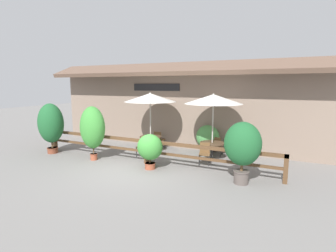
{
  "coord_description": "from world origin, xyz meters",
  "views": [
    {
      "loc": [
        5.25,
        -7.76,
        3.12
      ],
      "look_at": [
        0.73,
        1.55,
        1.49
      ],
      "focal_mm": 28.0,
      "sensor_mm": 36.0,
      "label": 1
    }
  ],
  "objects_px": {
    "patio_umbrella_middle": "(213,99)",
    "potted_plant_small_flowering": "(93,128)",
    "patio_umbrella_near": "(150,98)",
    "chair_near_streetside": "(143,146)",
    "chair_middle_streetside": "(205,152)",
    "potted_plant_tall_tropical": "(150,148)",
    "dining_table_near": "(151,139)",
    "potted_plant_entrance_palm": "(51,124)",
    "chair_middle_wallside": "(217,145)",
    "potted_plant_broad_leaf": "(208,137)",
    "potted_plant_corner_fern": "(243,146)",
    "dining_table_middle": "(212,146)",
    "chair_near_wallside": "(159,139)"
  },
  "relations": [
    {
      "from": "patio_umbrella_middle",
      "to": "potted_plant_small_flowering",
      "type": "distance_m",
      "value": 5.11
    },
    {
      "from": "patio_umbrella_near",
      "to": "chair_near_streetside",
      "type": "height_order",
      "value": "patio_umbrella_near"
    },
    {
      "from": "chair_middle_streetside",
      "to": "potted_plant_tall_tropical",
      "type": "bearing_deg",
      "value": -152.58
    },
    {
      "from": "dining_table_near",
      "to": "chair_near_streetside",
      "type": "relative_size",
      "value": 1.21
    },
    {
      "from": "potted_plant_tall_tropical",
      "to": "potted_plant_entrance_palm",
      "type": "height_order",
      "value": "potted_plant_entrance_palm"
    },
    {
      "from": "patio_umbrella_near",
      "to": "patio_umbrella_middle",
      "type": "bearing_deg",
      "value": -0.27
    },
    {
      "from": "potted_plant_entrance_palm",
      "to": "potted_plant_small_flowering",
      "type": "xyz_separation_m",
      "value": [
        2.48,
        -0.03,
        -0.0
      ]
    },
    {
      "from": "chair_middle_wallside",
      "to": "potted_plant_broad_leaf",
      "type": "height_order",
      "value": "potted_plant_broad_leaf"
    },
    {
      "from": "potted_plant_corner_fern",
      "to": "patio_umbrella_near",
      "type": "bearing_deg",
      "value": 154.11
    },
    {
      "from": "potted_plant_broad_leaf",
      "to": "dining_table_middle",
      "type": "bearing_deg",
      "value": -61.82
    },
    {
      "from": "chair_middle_streetside",
      "to": "potted_plant_broad_leaf",
      "type": "relative_size",
      "value": 0.64
    },
    {
      "from": "potted_plant_small_flowering",
      "to": "potted_plant_entrance_palm",
      "type": "bearing_deg",
      "value": 179.23
    },
    {
      "from": "patio_umbrella_near",
      "to": "potted_plant_corner_fern",
      "type": "bearing_deg",
      "value": -25.89
    },
    {
      "from": "chair_middle_streetside",
      "to": "chair_near_wallside",
      "type": "bearing_deg",
      "value": 137.21
    },
    {
      "from": "chair_middle_wallside",
      "to": "dining_table_middle",
      "type": "bearing_deg",
      "value": 87.4
    },
    {
      "from": "chair_middle_wallside",
      "to": "potted_plant_entrance_palm",
      "type": "xyz_separation_m",
      "value": [
        -6.94,
        -2.89,
        0.89
      ]
    },
    {
      "from": "chair_near_wallside",
      "to": "chair_middle_wallside",
      "type": "distance_m",
      "value": 2.95
    },
    {
      "from": "potted_plant_entrance_palm",
      "to": "potted_plant_small_flowering",
      "type": "relative_size",
      "value": 1.02
    },
    {
      "from": "patio_umbrella_near",
      "to": "potted_plant_tall_tropical",
      "type": "relative_size",
      "value": 2.1
    },
    {
      "from": "dining_table_near",
      "to": "potted_plant_broad_leaf",
      "type": "height_order",
      "value": "potted_plant_broad_leaf"
    },
    {
      "from": "patio_umbrella_near",
      "to": "chair_near_streetside",
      "type": "xyz_separation_m",
      "value": [
        0.09,
        -0.8,
        -2.07
      ]
    },
    {
      "from": "patio_umbrella_near",
      "to": "chair_middle_streetside",
      "type": "xyz_separation_m",
      "value": [
        2.88,
        -0.74,
        -2.07
      ]
    },
    {
      "from": "patio_umbrella_middle",
      "to": "chair_middle_streetside",
      "type": "relative_size",
      "value": 3.28
    },
    {
      "from": "dining_table_near",
      "to": "chair_near_streetside",
      "type": "xyz_separation_m",
      "value": [
        0.09,
        -0.8,
        -0.12
      ]
    },
    {
      "from": "dining_table_near",
      "to": "dining_table_middle",
      "type": "relative_size",
      "value": 1.0
    },
    {
      "from": "patio_umbrella_middle",
      "to": "dining_table_middle",
      "type": "distance_m",
      "value": 1.95
    },
    {
      "from": "dining_table_near",
      "to": "potted_plant_small_flowering",
      "type": "relative_size",
      "value": 0.45
    },
    {
      "from": "chair_near_streetside",
      "to": "chair_middle_wallside",
      "type": "distance_m",
      "value": 3.25
    },
    {
      "from": "chair_near_wallside",
      "to": "patio_umbrella_near",
      "type": "bearing_deg",
      "value": 92.98
    },
    {
      "from": "dining_table_middle",
      "to": "potted_plant_corner_fern",
      "type": "height_order",
      "value": "potted_plant_corner_fern"
    },
    {
      "from": "potted_plant_corner_fern",
      "to": "potted_plant_broad_leaf",
      "type": "relative_size",
      "value": 1.52
    },
    {
      "from": "chair_near_streetside",
      "to": "chair_middle_wallside",
      "type": "relative_size",
      "value": 1.0
    },
    {
      "from": "chair_near_streetside",
      "to": "chair_near_wallside",
      "type": "bearing_deg",
      "value": 98.66
    },
    {
      "from": "chair_near_streetside",
      "to": "dining_table_middle",
      "type": "distance_m",
      "value": 2.99
    },
    {
      "from": "patio_umbrella_middle",
      "to": "potted_plant_entrance_palm",
      "type": "height_order",
      "value": "patio_umbrella_middle"
    },
    {
      "from": "potted_plant_tall_tropical",
      "to": "potted_plant_small_flowering",
      "type": "height_order",
      "value": "potted_plant_small_flowering"
    },
    {
      "from": "potted_plant_small_flowering",
      "to": "potted_plant_broad_leaf",
      "type": "relative_size",
      "value": 1.72
    },
    {
      "from": "chair_near_streetside",
      "to": "potted_plant_broad_leaf",
      "type": "bearing_deg",
      "value": 41.14
    },
    {
      "from": "chair_middle_streetside",
      "to": "chair_middle_wallside",
      "type": "height_order",
      "value": "same"
    },
    {
      "from": "potted_plant_corner_fern",
      "to": "potted_plant_broad_leaf",
      "type": "xyz_separation_m",
      "value": [
        -2.09,
        3.1,
        -0.48
      ]
    },
    {
      "from": "chair_near_wallside",
      "to": "dining_table_middle",
      "type": "relative_size",
      "value": 0.82
    },
    {
      "from": "chair_middle_wallside",
      "to": "potted_plant_entrance_palm",
      "type": "relative_size",
      "value": 0.37
    },
    {
      "from": "chair_near_streetside",
      "to": "potted_plant_broad_leaf",
      "type": "distance_m",
      "value": 2.94
    },
    {
      "from": "chair_middle_wallside",
      "to": "potted_plant_broad_leaf",
      "type": "relative_size",
      "value": 0.64
    },
    {
      "from": "chair_near_streetside",
      "to": "potted_plant_corner_fern",
      "type": "xyz_separation_m",
      "value": [
        4.5,
        -1.43,
        0.77
      ]
    },
    {
      "from": "patio_umbrella_middle",
      "to": "patio_umbrella_near",
      "type": "bearing_deg",
      "value": 179.73
    },
    {
      "from": "patio_umbrella_middle",
      "to": "potted_plant_corner_fern",
      "type": "distance_m",
      "value": 3.03
    },
    {
      "from": "dining_table_middle",
      "to": "potted_plant_tall_tropical",
      "type": "distance_m",
      "value": 2.81
    },
    {
      "from": "chair_middle_wallside",
      "to": "potted_plant_small_flowering",
      "type": "xyz_separation_m",
      "value": [
        -4.46,
        -2.92,
        0.89
      ]
    },
    {
      "from": "dining_table_near",
      "to": "dining_table_middle",
      "type": "distance_m",
      "value": 2.97
    }
  ]
}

